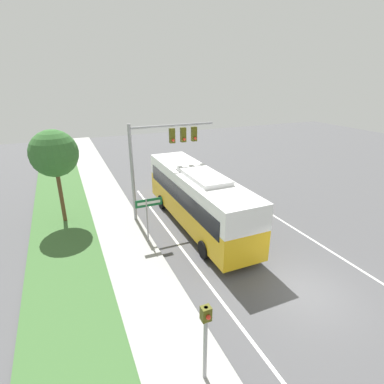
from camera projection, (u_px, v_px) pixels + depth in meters
name	position (u px, v px, depth m)	size (l,w,h in m)	color
ground_plane	(305.00, 292.00, 12.96)	(80.00, 80.00, 0.00)	#4C4C4F
sidewalk	(170.00, 338.00, 10.61)	(2.80, 80.00, 0.12)	#9E9E99
grass_verge	(75.00, 372.00, 9.41)	(3.60, 80.00, 0.10)	#3D6633
lane_divider_near	(234.00, 317.00, 11.61)	(0.14, 30.00, 0.01)	silver
lane_divider_far	(363.00, 271.00, 14.32)	(0.14, 30.00, 0.01)	silver
bus	(197.00, 196.00, 18.02)	(2.65, 10.94, 3.65)	gold
signal_gantry	(161.00, 149.00, 18.44)	(5.49, 0.41, 6.18)	#939399
pedestrian_signal	(206.00, 332.00, 8.52)	(0.28, 0.34, 2.81)	#939399
street_sign	(148.00, 211.00, 16.13)	(1.49, 0.08, 2.69)	#939399
roadside_tree	(54.00, 154.00, 17.63)	(2.80, 2.80, 5.79)	brown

